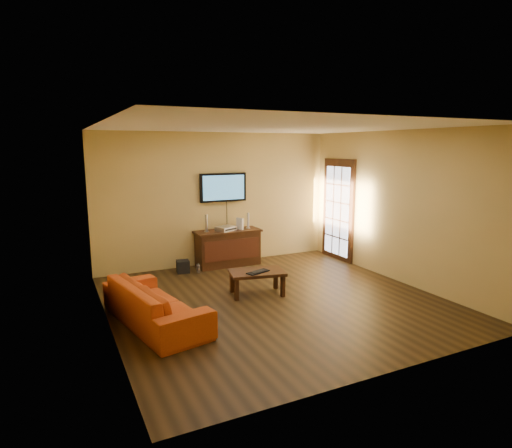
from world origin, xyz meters
TOP-DOWN VIEW (x-y plane):
  - ground_plane at (0.00, 0.00)m, footprint 5.00×5.00m
  - room_walls at (0.00, 0.62)m, footprint 5.00×5.00m
  - french_door at (2.46, 1.70)m, footprint 0.07×1.02m
  - media_console at (0.11, 2.24)m, footprint 1.35×0.52m
  - television at (0.11, 2.45)m, footprint 0.99×0.08m
  - coffee_table at (-0.14, 0.37)m, footprint 0.98×0.70m
  - sofa at (-1.91, -0.06)m, footprint 0.97×2.07m
  - speaker_left at (-0.33, 2.27)m, footprint 0.10×0.10m
  - speaker_right at (0.57, 2.24)m, footprint 0.09×0.09m
  - av_receiver at (0.07, 2.22)m, footprint 0.47×0.41m
  - game_console at (0.38, 2.22)m, footprint 0.10×0.18m
  - subwoofer at (-0.88, 2.13)m, footprint 0.27×0.27m
  - bottle at (-0.63, 1.94)m, footprint 0.07×0.07m
  - keyboard at (-0.16, 0.29)m, footprint 0.43×0.27m

SIDE VIEW (x-z plane):
  - ground_plane at x=0.00m, z-range 0.00..0.00m
  - bottle at x=-0.63m, z-range -0.01..0.19m
  - subwoofer at x=-0.88m, z-range 0.00..0.24m
  - coffee_table at x=-0.14m, z-range 0.14..0.54m
  - media_console at x=0.11m, z-range 0.00..0.74m
  - sofa at x=-1.91m, z-range 0.00..0.78m
  - keyboard at x=-0.16m, z-range 0.40..0.42m
  - av_receiver at x=0.07m, z-range 0.73..0.82m
  - game_console at x=0.38m, z-range 0.73..0.97m
  - speaker_right at x=0.57m, z-range 0.72..1.05m
  - speaker_left at x=-0.33m, z-range 0.72..1.07m
  - french_door at x=2.46m, z-range -0.06..2.16m
  - television at x=0.11m, z-range 1.29..1.88m
  - room_walls at x=0.00m, z-range -0.81..4.19m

